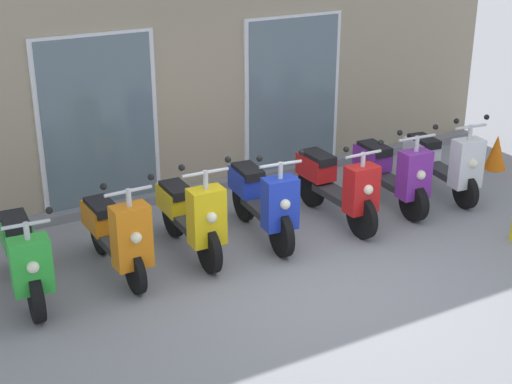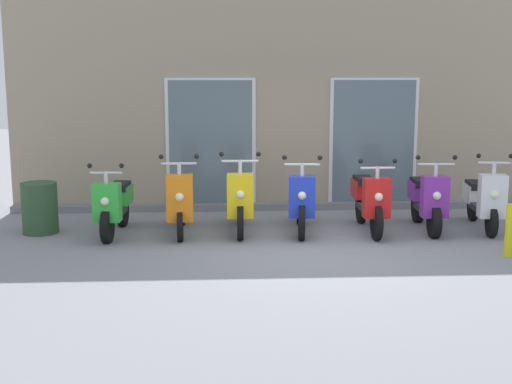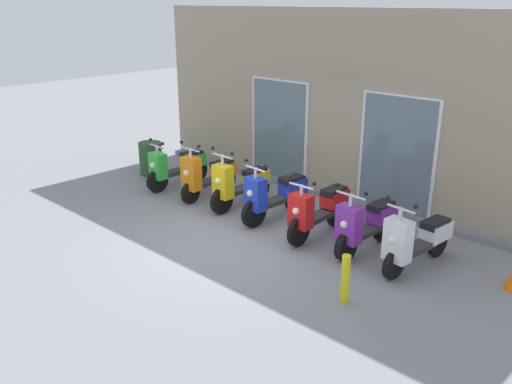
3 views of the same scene
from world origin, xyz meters
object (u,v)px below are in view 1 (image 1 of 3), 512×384
Objects in this scene: scooter_orange at (116,232)px; scooter_purple at (392,173)px; scooter_green at (24,256)px; scooter_blue at (262,199)px; traffic_cone at (496,152)px; scooter_yellow at (191,215)px; scooter_red at (337,184)px; scooter_white at (443,161)px.

scooter_orange is 0.99× the size of scooter_purple.
scooter_green is 0.96× the size of scooter_blue.
scooter_purple is 2.31m from traffic_cone.
scooter_yellow is (0.89, 0.04, -0.00)m from scooter_orange.
scooter_orange is 3.76m from scooter_purple.
scooter_orange reaches higher than scooter_blue.
scooter_red is (2.85, -0.03, 0.01)m from scooter_orange.
scooter_yellow is 0.98× the size of scooter_white.
scooter_orange is 0.92× the size of scooter_red.
scooter_green is 2.80m from scooter_blue.
scooter_green is 0.98m from scooter_orange.
scooter_orange is 0.93× the size of scooter_blue.
scooter_blue is at bearing 177.13° from scooter_red.
scooter_purple is at bearing -0.03° from scooter_blue.
scooter_purple reaches higher than traffic_cone.
scooter_blue reaches higher than traffic_cone.
scooter_white reaches higher than scooter_purple.
traffic_cone is (1.39, 0.35, -0.21)m from scooter_white.
scooter_purple reaches higher than scooter_green.
scooter_white reaches higher than scooter_green.
scooter_red is at bearing -176.79° from scooter_purple.
scooter_yellow is 3.75m from scooter_white.
scooter_white is 1.45m from traffic_cone.
scooter_green is at bearing -179.69° from scooter_white.
scooter_blue is 1.02× the size of scooter_white.
scooter_red is at bearing -0.41° from scooter_green.
scooter_purple is (0.91, 0.05, -0.03)m from scooter_red.
scooter_blue is 3.14× the size of traffic_cone.
scooter_purple reaches higher than scooter_red.
scooter_blue is at bearing 0.83° from scooter_orange.
scooter_blue is 1.06× the size of scooter_purple.
scooter_red is 1.02× the size of scooter_white.
scooter_white is (1.79, 0.06, -0.03)m from scooter_red.
scooter_green is at bearing 179.59° from scooter_red.
scooter_orange is 2.85m from scooter_red.
scooter_purple is at bearing -0.36° from scooter_yellow.
scooter_blue is at bearing -179.87° from scooter_white.
scooter_blue reaches higher than scooter_green.
scooter_red is (3.84, -0.03, 0.05)m from scooter_green.
scooter_blue is 2.83m from scooter_white.
scooter_white is at bearing -0.16° from scooter_yellow.
scooter_green is 1.03× the size of scooter_orange.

